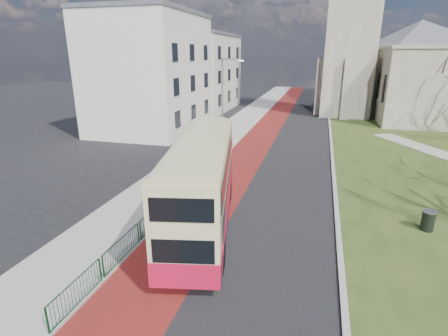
% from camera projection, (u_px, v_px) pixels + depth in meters
% --- Properties ---
extents(ground, '(160.00, 160.00, 0.00)m').
position_uv_depth(ground, '(213.00, 231.00, 17.64)').
color(ground, black).
rests_on(ground, ground).
extents(road_carriageway, '(9.00, 120.00, 0.01)m').
position_uv_depth(road_carriageway, '(284.00, 141.00, 35.59)').
color(road_carriageway, black).
rests_on(road_carriageway, ground).
extents(bus_lane, '(3.40, 120.00, 0.01)m').
position_uv_depth(bus_lane, '(258.00, 139.00, 36.26)').
color(bus_lane, '#591414').
rests_on(bus_lane, ground).
extents(pavement_west, '(4.00, 120.00, 0.12)m').
position_uv_depth(pavement_west, '(223.00, 137.00, 37.20)').
color(pavement_west, gray).
rests_on(pavement_west, ground).
extents(kerb_west, '(0.25, 120.00, 0.13)m').
position_uv_depth(kerb_west, '(241.00, 138.00, 36.70)').
color(kerb_west, '#999993').
rests_on(kerb_west, ground).
extents(kerb_east, '(0.25, 80.00, 0.13)m').
position_uv_depth(kerb_east, '(331.00, 139.00, 36.26)').
color(kerb_east, '#999993').
rests_on(kerb_east, ground).
extents(pedestrian_railing, '(0.07, 24.00, 1.12)m').
position_uv_depth(pedestrian_railing, '(187.00, 187.00, 21.87)').
color(pedestrian_railing, '#0C3819').
rests_on(pedestrian_railing, ground).
extents(gothic_church, '(16.38, 18.00, 40.00)m').
position_uv_depth(gothic_church, '(390.00, 16.00, 45.22)').
color(gothic_church, gray).
rests_on(gothic_church, ground).
extents(street_block_near, '(10.30, 14.30, 13.00)m').
position_uv_depth(street_block_near, '(151.00, 72.00, 39.26)').
color(street_block_near, silver).
rests_on(street_block_near, ground).
extents(street_block_far, '(10.30, 16.30, 11.50)m').
position_uv_depth(street_block_far, '(198.00, 72.00, 54.15)').
color(street_block_far, beige).
rests_on(street_block_far, ground).
extents(streetlamp, '(2.13, 0.18, 8.00)m').
position_uv_depth(streetlamp, '(224.00, 96.00, 33.78)').
color(streetlamp, gray).
rests_on(streetlamp, pavement_west).
extents(bus, '(4.82, 11.40, 4.65)m').
position_uv_depth(bus, '(202.00, 180.00, 17.07)').
color(bus, '#B81131').
rests_on(bus, ground).
extents(litter_bin, '(0.87, 0.87, 1.07)m').
position_uv_depth(litter_bin, '(428.00, 220.00, 17.45)').
color(litter_bin, black).
rests_on(litter_bin, grass_green).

